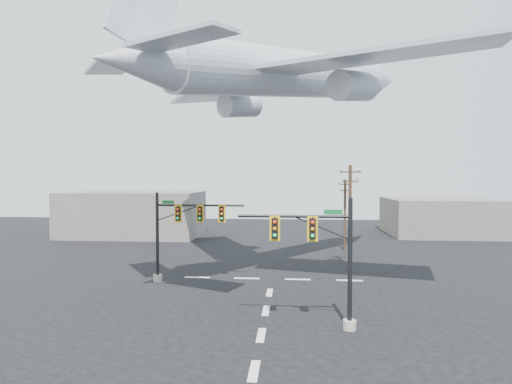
# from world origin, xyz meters

# --- Properties ---
(ground) EXTENTS (120.00, 120.00, 0.00)m
(ground) POSITION_xyz_m (0.00, 0.00, 0.00)
(ground) COLOR black
(ground) RESTS_ON ground
(lane_markings) EXTENTS (14.00, 21.20, 0.01)m
(lane_markings) POSITION_xyz_m (0.00, 5.33, 0.01)
(lane_markings) COLOR silver
(lane_markings) RESTS_ON ground
(signal_mast_near) EXTENTS (6.24, 0.76, 6.93)m
(signal_mast_near) POSITION_xyz_m (3.31, 1.16, 3.70)
(signal_mast_near) COLOR gray
(signal_mast_near) RESTS_ON ground
(signal_mast_far) EXTENTS (7.08, 0.75, 6.83)m
(signal_mast_far) POSITION_xyz_m (-7.08, 10.58, 3.88)
(signal_mast_far) COLOR gray
(signal_mast_far) RESTS_ON ground
(utility_pole_a) EXTENTS (1.80, 0.45, 9.06)m
(utility_pole_a) POSITION_xyz_m (6.58, 16.45, 4.74)
(utility_pole_a) COLOR #432B1C
(utility_pole_a) RESTS_ON ground
(utility_pole_b) EXTENTS (1.54, 0.52, 7.77)m
(utility_pole_b) POSITION_xyz_m (7.31, 26.05, 4.06)
(utility_pole_b) COLOR #432B1C
(utility_pole_b) RESTS_ON ground
(power_lines) EXTENTS (2.27, 9.61, 0.03)m
(power_lines) POSITION_xyz_m (6.95, 21.25, 7.80)
(power_lines) COLOR black
(airliner) EXTENTS (27.33, 29.20, 8.83)m
(airliner) POSITION_xyz_m (1.53, 13.04, 16.14)
(airliner) COLOR silver
(building_left) EXTENTS (18.00, 10.00, 6.00)m
(building_left) POSITION_xyz_m (-20.00, 35.00, 3.00)
(building_left) COLOR slate
(building_left) RESTS_ON ground
(building_right) EXTENTS (14.00, 12.00, 5.00)m
(building_right) POSITION_xyz_m (22.00, 40.00, 2.50)
(building_right) COLOR slate
(building_right) RESTS_ON ground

